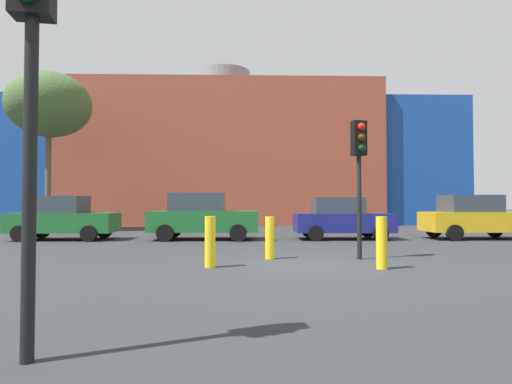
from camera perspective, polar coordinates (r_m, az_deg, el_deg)
name	(u,v)px	position (r m, az deg, el deg)	size (l,w,h in m)	color
ground_plane	(306,265)	(10.02, 6.75, -9.77)	(200.00, 200.00, 0.00)	#2D3033
building_backdrop	(224,161)	(33.35, -4.28, 4.21)	(34.01, 11.54, 11.85)	#9E4733
parked_car_0	(63,218)	(18.50, -24.60, -3.21)	(4.03, 1.98, 1.74)	#1E662D
parked_car_1	(202,216)	(17.10, -7.24, -3.29)	(4.29, 2.10, 1.86)	#1E662D
parked_car_2	(341,218)	(17.46, 11.45, -3.51)	(3.90, 1.92, 1.69)	navy
parked_car_3	(474,217)	(19.41, 27.32, -3.03)	(4.12, 2.02, 1.79)	gold
traffic_light_near_left	(31,35)	(4.58, -28.06, 18.20)	(0.39, 0.38, 4.03)	black
traffic_light_island	(359,157)	(11.29, 13.76, 4.60)	(0.41, 0.40, 3.58)	black
bare_tree_0	(49,105)	(25.63, -26.11, 10.49)	(4.34, 4.34, 8.50)	brown
bollard_yellow_0	(382,243)	(9.71, 16.58, -6.56)	(0.24, 0.24, 1.15)	yellow
bollard_yellow_1	(210,242)	(9.60, -6.21, -6.70)	(0.24, 0.24, 1.14)	yellow
bollard_yellow_2	(270,238)	(11.01, 1.87, -6.19)	(0.24, 0.24, 1.09)	yellow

